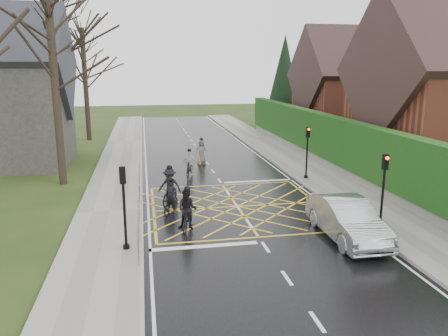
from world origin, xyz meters
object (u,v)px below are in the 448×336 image
object	(u,v)px
cyclist_back	(188,213)
cyclist_mid	(170,190)
cyclist_front	(190,166)
cyclist_lead	(202,155)
cyclist_rear	(171,201)
car	(347,219)

from	to	relation	value
cyclist_back	cyclist_mid	distance (m)	3.65
cyclist_back	cyclist_front	world-z (taller)	cyclist_back
cyclist_back	cyclist_lead	size ratio (longest dim) A/B	0.96
cyclist_rear	cyclist_mid	world-z (taller)	cyclist_mid
cyclist_back	cyclist_front	xyz separation A→B (m)	(1.06, 9.16, -0.07)
cyclist_lead	cyclist_back	bearing A→B (deg)	-82.82
cyclist_mid	car	xyz separation A→B (m)	(6.52, -5.73, 0.07)
cyclist_mid	cyclist_lead	world-z (taller)	cyclist_mid
car	cyclist_front	bearing A→B (deg)	114.35
cyclist_rear	cyclist_front	bearing A→B (deg)	100.55
car	cyclist_lead	bearing A→B (deg)	104.97
cyclist_front	cyclist_rear	bearing A→B (deg)	-84.36
cyclist_rear	cyclist_lead	bearing A→B (deg)	98.33
cyclist_rear	cyclist_lead	world-z (taller)	cyclist_lead
cyclist_rear	cyclist_mid	distance (m)	1.34
car	cyclist_mid	bearing A→B (deg)	139.27
cyclist_mid	cyclist_lead	xyz separation A→B (m)	(2.76, 8.92, -0.08)
cyclist_rear	car	world-z (taller)	cyclist_rear
cyclist_rear	cyclist_lead	size ratio (longest dim) A/B	0.91
cyclist_front	cyclist_mid	bearing A→B (deg)	-87.05
cyclist_mid	car	distance (m)	8.68
cyclist_lead	car	world-z (taller)	cyclist_lead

